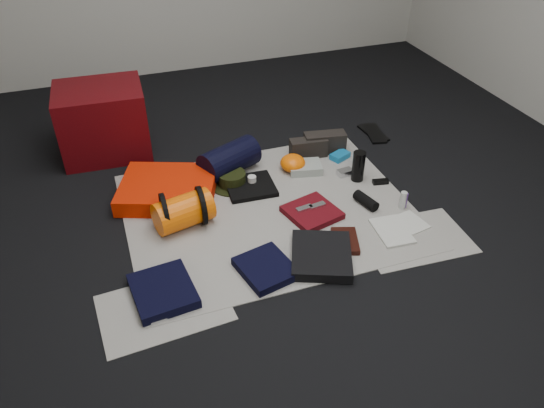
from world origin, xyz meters
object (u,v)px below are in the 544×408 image
object	(u,v)px
sleeping_pad	(168,189)
stuff_sack	(183,211)
compact_camera	(345,172)
paperback_book	(345,241)
red_cabinet	(103,121)
navy_duffel	(229,159)
water_bottle	(358,166)

from	to	relation	value
sleeping_pad	stuff_sack	xyz separation A→B (m)	(0.03, -0.30, 0.04)
sleeping_pad	stuff_sack	distance (m)	0.31
compact_camera	paperback_book	size ratio (longest dim) A/B	0.46
stuff_sack	paperback_book	size ratio (longest dim) A/B	1.53
sleeping_pad	stuff_sack	bearing A→B (deg)	-83.52
red_cabinet	paperback_book	distance (m)	1.79
paperback_book	navy_duffel	bearing A→B (deg)	132.64
stuff_sack	navy_duffel	distance (m)	0.57
stuff_sack	paperback_book	xyz separation A→B (m)	(0.77, -0.43, -0.08)
paperback_book	stuff_sack	bearing A→B (deg)	168.99
red_cabinet	sleeping_pad	distance (m)	0.74
red_cabinet	sleeping_pad	bearing A→B (deg)	-64.19
stuff_sack	sleeping_pad	bearing A→B (deg)	96.48
red_cabinet	sleeping_pad	size ratio (longest dim) A/B	1.01
red_cabinet	navy_duffel	distance (m)	0.89
red_cabinet	water_bottle	bearing A→B (deg)	-28.87
sleeping_pad	stuff_sack	size ratio (longest dim) A/B	1.75
compact_camera	navy_duffel	bearing A→B (deg)	151.37
sleeping_pad	stuff_sack	world-z (taller)	stuff_sack
navy_duffel	stuff_sack	bearing A→B (deg)	-156.12
compact_camera	paperback_book	world-z (taller)	compact_camera
navy_duffel	paperback_book	bearing A→B (deg)	-90.81
water_bottle	compact_camera	bearing A→B (deg)	124.65
red_cabinet	water_bottle	world-z (taller)	red_cabinet
water_bottle	navy_duffel	bearing A→B (deg)	155.00
sleeping_pad	red_cabinet	bearing A→B (deg)	113.04
red_cabinet	paperback_book	world-z (taller)	red_cabinet
stuff_sack	water_bottle	world-z (taller)	water_bottle
red_cabinet	navy_duffel	size ratio (longest dim) A/B	1.46
red_cabinet	paperback_book	size ratio (longest dim) A/B	2.69
red_cabinet	paperback_book	xyz separation A→B (m)	(1.08, -1.40, -0.21)
compact_camera	paperback_book	xyz separation A→B (m)	(-0.29, -0.60, -0.00)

